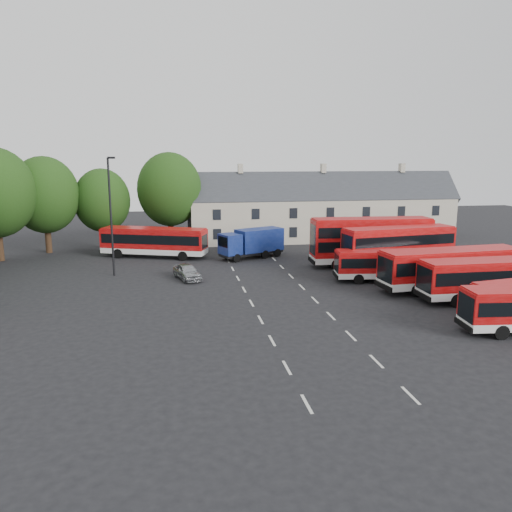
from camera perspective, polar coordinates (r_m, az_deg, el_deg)
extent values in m
plane|color=black|center=(36.22, -0.03, -6.30)|extent=(140.00, 140.00, 0.00)
cube|color=beige|center=(23.54, 5.82, -16.47)|extent=(0.15, 1.80, 0.01)
cube|color=beige|center=(27.03, 3.54, -12.61)|extent=(0.15, 1.80, 0.01)
cube|color=beige|center=(30.64, 1.84, -9.64)|extent=(0.15, 1.80, 0.01)
cube|color=beige|center=(34.34, 0.52, -7.29)|extent=(0.15, 1.80, 0.01)
cube|color=beige|center=(38.10, -0.53, -5.40)|extent=(0.15, 1.80, 0.01)
cube|color=beige|center=(41.91, -1.38, -3.85)|extent=(0.15, 1.80, 0.01)
cube|color=beige|center=(45.75, -2.09, -2.56)|extent=(0.15, 1.80, 0.01)
cube|color=beige|center=(49.61, -2.69, -1.47)|extent=(0.15, 1.80, 0.01)
cube|color=beige|center=(53.49, -3.20, -0.53)|extent=(0.15, 1.80, 0.01)
cube|color=beige|center=(25.21, 17.25, -14.97)|extent=(0.15, 1.80, 0.01)
cube|color=beige|center=(28.50, 13.60, -11.62)|extent=(0.15, 1.80, 0.01)
cube|color=beige|center=(31.95, 10.78, -8.94)|extent=(0.15, 1.80, 0.01)
cube|color=beige|center=(35.51, 8.55, -6.78)|extent=(0.15, 1.80, 0.01)
cube|color=beige|center=(39.16, 6.75, -5.02)|extent=(0.15, 1.80, 0.01)
cube|color=beige|center=(42.87, 5.26, -3.55)|extent=(0.15, 1.80, 0.01)
cube|color=beige|center=(46.63, 4.02, -2.31)|extent=(0.15, 1.80, 0.01)
cube|color=beige|center=(50.43, 2.96, -1.26)|extent=(0.15, 1.80, 0.01)
cube|color=beige|center=(54.25, 2.06, -0.35)|extent=(0.15, 1.80, 0.01)
cylinder|color=black|center=(62.38, -22.67, 2.18)|extent=(0.70, 0.70, 4.02)
ellipsoid|color=#1F3F11|center=(61.89, -23.00, 6.45)|extent=(7.59, 7.59, 8.73)
cylinder|color=black|center=(63.28, -16.96, 2.44)|extent=(0.70, 0.70, 3.50)
ellipsoid|color=#1F3F11|center=(62.82, -17.17, 6.10)|extent=(6.60, 6.60, 7.59)
cylinder|color=black|center=(63.67, -9.70, 3.14)|extent=(0.70, 0.70, 4.20)
ellipsoid|color=#1F3F11|center=(63.18, -9.85, 7.52)|extent=(7.92, 7.92, 9.11)
cube|color=beige|center=(67.51, 7.55, 4.21)|extent=(35.00, 7.00, 5.50)
cube|color=#2D3035|center=(67.23, 7.61, 6.54)|extent=(35.70, 7.13, 7.13)
cube|color=beige|center=(64.66, -1.80, 9.97)|extent=(0.60, 0.90, 1.20)
cube|color=beige|center=(67.03, 7.70, 9.92)|extent=(0.60, 0.90, 1.20)
cube|color=beige|center=(71.04, 16.33, 9.64)|extent=(0.60, 0.90, 1.20)
cylinder|color=black|center=(34.08, 26.26, -7.83)|extent=(0.95, 0.36, 0.93)
cube|color=silver|center=(42.66, 25.36, -3.57)|extent=(11.49, 2.64, 0.57)
cube|color=#A20A0A|center=(42.37, 25.51, -1.86)|extent=(11.49, 2.64, 2.04)
cube|color=black|center=(42.36, 25.52, -1.80)|extent=(11.03, 2.70, 0.99)
cube|color=#A20A0A|center=(42.16, 25.63, -0.45)|extent=(11.26, 2.54, 0.13)
cylinder|color=black|center=(39.79, 21.94, -4.74)|extent=(1.04, 0.30, 1.04)
cube|color=silver|center=(44.61, 21.35, -2.57)|extent=(12.40, 3.73, 0.61)
cube|color=#A20A0A|center=(44.32, 21.48, -0.83)|extent=(12.40, 3.73, 2.17)
cube|color=black|center=(44.31, 21.48, -0.76)|extent=(11.92, 3.76, 1.06)
cube|color=#A20A0A|center=(44.11, 21.58, 0.62)|extent=(12.15, 3.60, 0.13)
cylinder|color=black|center=(41.54, 17.89, -3.76)|extent=(1.13, 0.40, 1.11)
cylinder|color=black|center=(47.97, 24.28, -2.24)|extent=(1.13, 0.40, 1.11)
cube|color=silver|center=(46.18, 15.18, -1.94)|extent=(10.10, 3.53, 0.49)
cube|color=#A20A0A|center=(45.95, 15.25, -0.57)|extent=(10.10, 3.53, 1.75)
cube|color=black|center=(45.94, 15.25, -0.52)|extent=(9.72, 3.53, 0.85)
cube|color=#A20A0A|center=(45.77, 15.31, 0.56)|extent=(9.90, 3.41, 0.11)
cylinder|color=black|center=(44.45, 11.63, -2.61)|extent=(0.92, 0.37, 0.90)
cylinder|color=black|center=(48.19, 18.41, -1.88)|extent=(0.92, 0.37, 0.90)
cube|color=silver|center=(49.35, 15.84, -1.05)|extent=(11.14, 3.98, 0.55)
cube|color=#A20A0A|center=(48.99, 15.96, 1.16)|extent=(11.14, 3.98, 3.32)
cube|color=black|center=(49.10, 15.92, 0.42)|extent=(10.72, 3.98, 0.94)
cube|color=#A20A0A|center=(48.73, 16.07, 3.14)|extent=(10.91, 3.86, 0.12)
cylinder|color=black|center=(46.66, 12.99, -1.95)|extent=(1.02, 0.41, 0.99)
cylinder|color=black|center=(52.26, 18.35, -0.83)|extent=(1.02, 0.41, 0.99)
cube|color=black|center=(48.88, 16.00, 1.90)|extent=(10.72, 3.98, 0.94)
cube|color=silver|center=(51.92, 12.92, -0.22)|extent=(12.13, 3.32, 0.60)
cube|color=#A20A0A|center=(51.55, 13.02, 2.10)|extent=(12.13, 3.32, 3.66)
cube|color=black|center=(51.66, 12.98, 1.32)|extent=(11.65, 3.36, 1.04)
cube|color=#A20A0A|center=(51.29, 13.11, 4.17)|extent=(11.88, 3.20, 0.13)
cylinder|color=black|center=(49.67, 9.19, -0.95)|extent=(1.11, 0.36, 1.09)
cylinder|color=black|center=(54.49, 16.28, -0.18)|extent=(1.11, 0.36, 1.09)
cube|color=black|center=(51.45, 13.05, 2.88)|extent=(11.65, 3.36, 1.04)
cube|color=silver|center=(56.16, -11.54, 0.67)|extent=(11.79, 6.48, 0.58)
cube|color=#A20A0A|center=(55.94, -11.59, 1.99)|extent=(11.79, 6.48, 2.06)
cube|color=black|center=(55.93, -11.59, 2.05)|extent=(11.38, 6.38, 1.00)
cube|color=#A20A0A|center=(55.78, -11.64, 3.09)|extent=(11.54, 6.30, 0.13)
cylinder|color=black|center=(56.66, -15.46, 0.28)|extent=(1.09, 0.64, 1.05)
cylinder|color=black|center=(56.04, -7.55, 0.47)|extent=(1.09, 0.64, 1.05)
cube|color=black|center=(54.74, -0.52, 0.38)|extent=(7.38, 4.74, 0.27)
cube|color=navy|center=(53.10, -2.97, 1.36)|extent=(2.58, 2.81, 2.17)
cube|color=black|center=(52.61, -3.78, 1.62)|extent=(0.88, 1.79, 1.09)
cube|color=navy|center=(55.07, 0.38, 1.88)|extent=(5.63, 4.19, 2.44)
cylinder|color=black|center=(52.58, -2.21, -0.23)|extent=(0.93, 0.60, 0.90)
cylinder|color=black|center=(57.12, 1.22, 0.70)|extent=(0.93, 0.60, 0.90)
imported|color=#9EA1A5|center=(45.65, -7.88, -1.78)|extent=(2.87, 4.46, 1.41)
cylinder|color=black|center=(47.74, -16.24, 4.20)|extent=(0.20, 0.20, 10.85)
cube|color=black|center=(47.32, -16.22, 10.74)|extent=(0.69, 0.40, 0.20)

